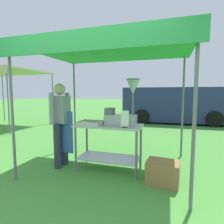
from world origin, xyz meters
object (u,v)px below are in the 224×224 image
donut_tray (91,123)px  supply_crate (163,172)px  menu_sign (125,120)px  donut_fryer (124,109)px  neighbour_tent (3,73)px  donut_cart (109,138)px  vendor (61,121)px  van_navy (176,104)px  stall_canopy (110,52)px

donut_tray → supply_crate: (1.28, -0.13, -0.70)m
menu_sign → donut_tray: bearing=172.4°
donut_fryer → supply_crate: 1.24m
supply_crate → neighbour_tent: neighbour_tent is taller
donut_cart → vendor: vendor is taller
donut_fryer → menu_sign: donut_fryer is taller
donut_tray → donut_fryer: size_ratio=0.52×
donut_cart → van_navy: 6.51m
vendor → donut_fryer: bearing=8.6°
donut_cart → vendor: bearing=-173.4°
stall_canopy → vendor: size_ratio=1.78×
donut_tray → neighbour_tent: (-5.40, 3.09, 1.41)m
donut_cart → neighbour_tent: neighbour_tent is taller
menu_sign → supply_crate: menu_sign is taller
supply_crate → van_navy: (0.36, 6.60, 0.70)m
donut_fryer → neighbour_tent: neighbour_tent is taller
neighbour_tent → supply_crate: bearing=-25.7°
neighbour_tent → stall_canopy: bearing=-26.8°
menu_sign → neighbour_tent: 6.95m
donut_fryer → neighbour_tent: bearing=154.0°
donut_cart → supply_crate: (0.98, -0.24, -0.43)m
donut_fryer → supply_crate: size_ratio=1.55×
donut_cart → vendor: 0.99m
supply_crate → van_navy: van_navy is taller
stall_canopy → vendor: (-0.94, -0.21, -1.26)m
donut_cart → neighbour_tent: bearing=152.4°
supply_crate → donut_cart: bearing=166.3°
stall_canopy → donut_cart: (0.00, -0.10, -1.55)m
supply_crate → donut_tray: bearing=174.4°
donut_cart → van_navy: size_ratio=0.24×
supply_crate → stall_canopy: bearing=161.0°
menu_sign → van_navy: (1.00, 6.56, -0.10)m
donut_cart → van_navy: van_navy is taller
stall_canopy → van_navy: (1.34, 6.26, -1.28)m
stall_canopy → supply_crate: (0.98, -0.34, -1.98)m
donut_fryer → neighbour_tent: 6.72m
donut_cart → supply_crate: donut_cart is taller
stall_canopy → van_navy: size_ratio=0.58×
donut_fryer → menu_sign: bearing=-72.0°
donut_cart → donut_fryer: donut_fryer is taller
vendor → supply_crate: 2.06m
donut_fryer → supply_crate: donut_fryer is taller
stall_canopy → donut_fryer: (0.26, -0.03, -1.02)m
donut_cart → vendor: size_ratio=0.75×
stall_canopy → neighbour_tent: 6.38m
donut_cart → donut_fryer: size_ratio=1.47×
menu_sign → van_navy: size_ratio=0.06×
donut_cart → donut_tray: bearing=-159.2°
stall_canopy → menu_sign: stall_canopy is taller
menu_sign → vendor: vendor is taller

